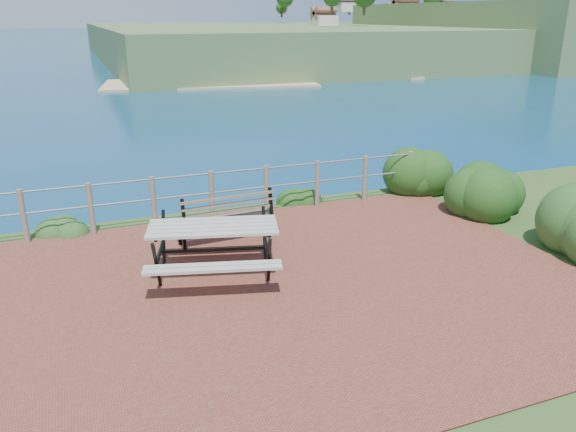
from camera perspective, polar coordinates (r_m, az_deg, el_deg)
name	(u,v)px	position (r m, az deg, el deg)	size (l,w,h in m)	color
ground	(267,291)	(8.52, -2.13, -7.63)	(10.00, 7.00, 0.12)	brown
ocean	(68,27)	(207.22, -21.45, 17.40)	(1200.00, 1200.00, 0.00)	#135E76
safety_railing	(212,193)	(11.30, -7.74, 2.36)	(9.40, 0.10, 1.00)	#6B5B4C
distant_bay	(489,28)	(273.55, 19.77, 17.54)	(290.00, 232.36, 24.00)	#466532
picnic_table	(214,245)	(8.84, -7.55, -2.94)	(2.13, 1.68, 0.84)	#A49C93
park_bench	(224,208)	(10.12, -6.49, 0.77)	(1.76, 0.53, 0.98)	brown
shrub_right_front	(478,210)	(12.64, 18.75, 0.62)	(1.50, 1.50, 2.12)	#174314
shrub_right_edge	(412,193)	(13.39, 12.53, 2.27)	(1.24, 1.24, 1.76)	#174314
shrub_lip_west	(65,230)	(11.64, -21.72, -1.38)	(0.84, 0.84, 0.61)	#1C4C1F
shrub_lip_east	(299,203)	(12.42, 1.12, 1.38)	(0.72, 0.72, 0.44)	#174314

